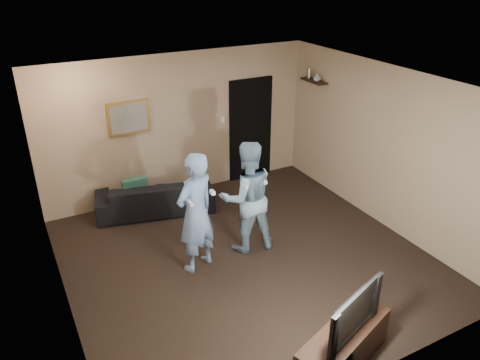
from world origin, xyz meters
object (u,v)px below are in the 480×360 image
sofa (155,196)px  wii_player_right (247,197)px  wii_player_left (196,213)px  tv_console (343,347)px  television (348,311)px

sofa → wii_player_right: 2.03m
sofa → wii_player_left: bearing=103.7°
wii_player_right → tv_console: bearing=-94.3°
tv_console → wii_player_left: 2.56m
sofa → tv_console: sofa is taller
sofa → television: size_ratio=2.08×
sofa → wii_player_right: size_ratio=1.15×
television → wii_player_left: 2.49m
tv_console → wii_player_left: wii_player_left is taller
sofa → tv_console: size_ratio=1.56×
sofa → wii_player_left: size_ratio=1.13×
tv_console → sofa: bearing=79.4°
sofa → television: (0.68, -4.25, 0.46)m
television → wii_player_left: bearing=86.1°
tv_console → wii_player_right: bearing=66.1°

